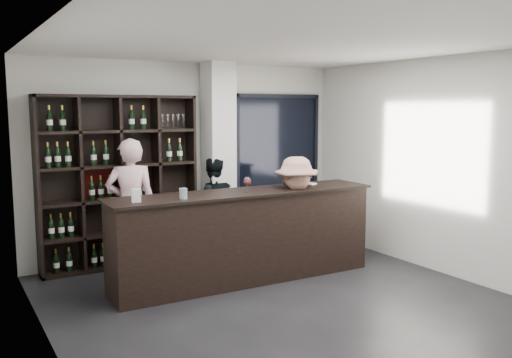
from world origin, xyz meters
TOP-DOWN VIEW (x-y plane):
  - floor at (0.00, 0.00)m, footprint 5.00×5.50m
  - wine_shelf at (-1.15, 2.57)m, footprint 2.20×0.35m
  - structural_column at (0.35, 2.47)m, footprint 0.40×0.40m
  - glass_panel at (1.55, 2.69)m, footprint 1.60×0.08m
  - tasting_counter at (0.03, 1.10)m, footprint 3.55×0.73m
  - taster_pink at (-1.10, 2.23)m, footprint 0.77×0.63m
  - taster_black at (0.21, 2.40)m, footprint 0.88×0.78m
  - customer at (0.75, 0.99)m, footprint 1.15×0.85m
  - wine_glass at (-0.01, 0.96)m, footprint 0.12×0.12m
  - spit_cup at (-0.88, 0.95)m, footprint 0.12×0.12m
  - napkin_stack at (1.13, 1.18)m, footprint 0.14×0.14m
  - card_stand at (-1.42, 1.01)m, footprint 0.11×0.07m

SIDE VIEW (x-z plane):
  - floor at x=0.00m, z-range -0.01..0.00m
  - tasting_counter at x=0.03m, z-range 0.00..1.17m
  - taster_black at x=0.21m, z-range 0.00..1.50m
  - customer at x=0.75m, z-range 0.00..1.59m
  - taster_pink at x=-1.10m, z-range 0.00..1.82m
  - napkin_stack at x=1.13m, z-range 1.17..1.19m
  - wine_shelf at x=-1.15m, z-range 0.00..2.40m
  - spit_cup at x=-0.88m, z-range 1.17..1.30m
  - card_stand at x=-1.42m, z-range 1.17..1.32m
  - wine_glass at x=-0.01m, z-range 1.17..1.40m
  - glass_panel at x=1.55m, z-range 0.35..2.45m
  - structural_column at x=0.35m, z-range 0.00..2.90m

